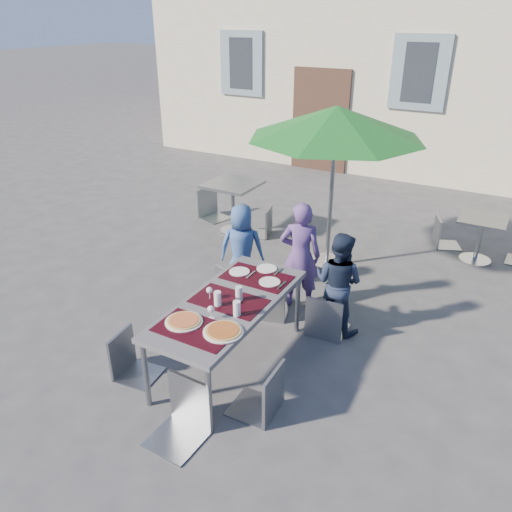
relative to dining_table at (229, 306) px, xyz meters
The scene contains 21 objects.
ground 0.85m from the dining_table, 89.71° to the right, with size 90.00×90.00×0.00m, color #3F3F41.
dining_table is the anchor object (origin of this frame).
pizza_near_left 0.54m from the dining_table, 106.79° to the right, with size 0.34×0.34×0.03m.
pizza_near_right 0.53m from the dining_table, 63.21° to the right, with size 0.35×0.35×0.03m.
glassware 0.17m from the dining_table, 66.21° to the right, with size 0.45×0.46×0.15m.
place_settings 0.61m from the dining_table, 90.80° to the left, with size 0.65×0.47×0.01m.
child_0 1.58m from the dining_table, 116.22° to the left, with size 0.56×0.37×1.15m, color #355692.
child_1 1.41m from the dining_table, 85.41° to the left, with size 0.49×0.32×1.33m, color #5B3E80.
child_2 1.34m from the dining_table, 58.95° to the left, with size 0.57×0.33×1.17m, color #1B263D.
chair_0 1.07m from the dining_table, 118.68° to the left, with size 0.60×0.61×1.05m.
chair_1 0.98m from the dining_table, 95.82° to the left, with size 0.57×0.58×1.04m.
chair_2 1.17m from the dining_table, 56.01° to the left, with size 0.44×0.44×0.94m.
chair_3 1.01m from the dining_table, 142.34° to the right, with size 0.43×0.42×0.86m.
chair_4 0.78m from the dining_table, 34.99° to the right, with size 0.43×0.43×0.93m.
chair_5 0.99m from the dining_table, 81.78° to the right, with size 0.45×0.45×0.98m.
patio_umbrella 2.86m from the dining_table, 89.50° to the left, with size 2.28×2.28×2.22m.
cafe_table_0 3.43m from the dining_table, 121.07° to the left, with size 0.78×0.78×0.84m.
bg_chair_l_0 4.14m from the dining_table, 126.56° to the left, with size 0.54×0.54×0.98m.
bg_chair_r_0 3.33m from the dining_table, 112.76° to the left, with size 0.48×0.47×0.88m.
cafe_table_1 4.18m from the dining_table, 63.73° to the left, with size 0.62×0.62×0.67m.
bg_chair_l_1 4.27m from the dining_table, 72.13° to the left, with size 0.49×0.49×0.85m.
Camera 1 is at (2.24, -2.98, 3.25)m, focal length 35.00 mm.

